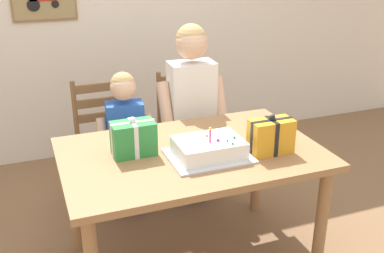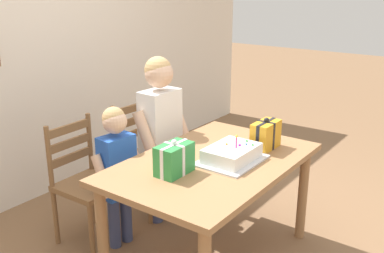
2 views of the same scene
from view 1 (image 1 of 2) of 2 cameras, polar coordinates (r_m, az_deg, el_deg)
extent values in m
cube|color=silver|center=(4.18, -9.35, 14.20)|extent=(6.40, 0.08, 2.60)
cylinder|color=black|center=(4.03, -18.88, 13.91)|extent=(0.10, 0.01, 0.10)
cylinder|color=black|center=(4.04, -16.44, 14.20)|extent=(0.06, 0.01, 0.06)
cube|color=#9E7047|center=(2.62, -0.09, -3.38)|extent=(1.45, 0.93, 0.04)
cylinder|color=#9E7047|center=(2.80, 15.55, -11.39)|extent=(0.07, 0.07, 0.71)
cylinder|color=#9E7047|center=(3.01, -14.46, -8.65)|extent=(0.07, 0.07, 0.71)
cylinder|color=#9E7047|center=(3.35, 7.97, -4.79)|extent=(0.07, 0.07, 0.71)
cube|color=silver|center=(2.54, 2.05, -3.63)|extent=(0.44, 0.34, 0.01)
cube|color=white|center=(2.52, 2.06, -2.58)|extent=(0.36, 0.26, 0.09)
cylinder|color=#E04C9E|center=(2.45, 2.24, -1.25)|extent=(0.01, 0.01, 0.07)
sphere|color=yellow|center=(2.44, 2.26, -0.28)|extent=(0.02, 0.02, 0.02)
sphere|color=orange|center=(2.54, 1.84, -1.12)|extent=(0.01, 0.01, 0.01)
sphere|color=green|center=(2.45, 5.01, -2.09)|extent=(0.01, 0.01, 0.01)
sphere|color=green|center=(2.52, 5.21, -1.35)|extent=(0.02, 0.02, 0.02)
sphere|color=blue|center=(2.48, 4.36, -1.74)|extent=(0.01, 0.01, 0.01)
sphere|color=purple|center=(2.48, 3.21, -1.69)|extent=(0.02, 0.02, 0.02)
cube|color=#2D8E42|center=(2.56, -7.19, -1.46)|extent=(0.24, 0.14, 0.19)
cube|color=white|center=(2.56, -7.19, -1.46)|extent=(0.24, 0.02, 0.19)
cube|color=white|center=(2.56, -7.19, -1.46)|extent=(0.02, 0.15, 0.19)
sphere|color=white|center=(2.52, -7.31, 0.80)|extent=(0.04, 0.04, 0.04)
cube|color=gold|center=(2.59, 9.65, -1.20)|extent=(0.24, 0.12, 0.19)
cube|color=black|center=(2.59, 9.65, -1.20)|extent=(0.25, 0.02, 0.20)
cube|color=black|center=(2.59, 9.65, -1.20)|extent=(0.02, 0.13, 0.20)
sphere|color=black|center=(2.55, 9.81, 1.08)|extent=(0.04, 0.04, 0.04)
cube|color=brown|center=(3.42, -10.14, -2.61)|extent=(0.43, 0.43, 0.04)
cylinder|color=brown|center=(3.40, -6.02, -6.98)|extent=(0.04, 0.04, 0.43)
cylinder|color=brown|center=(3.33, -12.36, -8.06)|extent=(0.04, 0.04, 0.43)
cylinder|color=brown|center=(3.72, -7.68, -4.30)|extent=(0.04, 0.04, 0.43)
cylinder|color=brown|center=(3.66, -13.45, -5.22)|extent=(0.04, 0.04, 0.43)
cylinder|color=brown|center=(3.53, -8.07, 2.68)|extent=(0.04, 0.04, 0.45)
cylinder|color=brown|center=(3.47, -14.15, 1.84)|extent=(0.04, 0.04, 0.45)
cube|color=brown|center=(3.52, -11.00, 1.23)|extent=(0.36, 0.03, 0.06)
cube|color=brown|center=(3.48, -11.14, 2.96)|extent=(0.36, 0.03, 0.06)
cube|color=brown|center=(3.45, -11.27, 4.72)|extent=(0.36, 0.03, 0.06)
cube|color=brown|center=(3.57, -0.19, -1.14)|extent=(0.43, 0.43, 0.04)
cylinder|color=brown|center=(3.57, 3.70, -5.35)|extent=(0.04, 0.04, 0.43)
cylinder|color=brown|center=(3.46, -2.17, -6.31)|extent=(0.04, 0.04, 0.43)
cylinder|color=brown|center=(3.89, 1.56, -2.90)|extent=(0.04, 0.04, 0.43)
cylinder|color=brown|center=(3.78, -3.86, -3.69)|extent=(0.04, 0.04, 0.43)
cylinder|color=brown|center=(3.71, 1.64, 3.83)|extent=(0.04, 0.04, 0.45)
cylinder|color=brown|center=(3.60, -4.05, 3.20)|extent=(0.04, 0.04, 0.45)
cube|color=brown|center=(3.67, -1.16, 2.53)|extent=(0.36, 0.03, 0.06)
cube|color=brown|center=(3.63, -1.17, 4.20)|extent=(0.36, 0.03, 0.06)
cube|color=brown|center=(3.60, -1.19, 5.90)|extent=(0.36, 0.03, 0.06)
cylinder|color=#38426B|center=(3.49, 1.06, -5.33)|extent=(0.11, 0.11, 0.50)
cylinder|color=#38426B|center=(3.45, -1.16, -5.68)|extent=(0.11, 0.11, 0.50)
cube|color=white|center=(3.25, -0.05, 2.96)|extent=(0.32, 0.20, 0.58)
cylinder|color=#E0B293|center=(3.29, 3.45, 2.79)|extent=(0.09, 0.24, 0.38)
cylinder|color=#E0B293|center=(3.17, -3.23, 2.03)|extent=(0.09, 0.24, 0.38)
sphere|color=#E0B293|center=(3.14, -0.05, 10.16)|extent=(0.22, 0.22, 0.22)
sphere|color=tan|center=(3.14, -0.11, 10.68)|extent=(0.21, 0.21, 0.21)
cylinder|color=#38426B|center=(3.38, -6.79, -7.50)|extent=(0.08, 0.08, 0.40)
cylinder|color=#38426B|center=(3.37, -8.66, -7.71)|extent=(0.08, 0.08, 0.40)
cube|color=blue|center=(3.18, -8.11, -0.96)|extent=(0.26, 0.18, 0.45)
cylinder|color=#E0B293|center=(3.18, -5.25, -1.15)|extent=(0.09, 0.19, 0.30)
cylinder|color=#E0B293|center=(3.15, -10.84, -1.70)|extent=(0.09, 0.19, 0.30)
sphere|color=#E0B293|center=(3.07, -8.45, 4.73)|extent=(0.17, 0.17, 0.17)
sphere|color=tan|center=(3.07, -8.49, 5.17)|extent=(0.16, 0.16, 0.16)
camera|label=2|loc=(1.60, -84.56, 2.37)|focal=41.82mm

